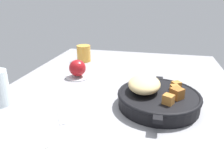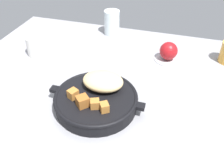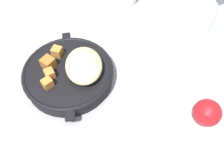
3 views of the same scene
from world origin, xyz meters
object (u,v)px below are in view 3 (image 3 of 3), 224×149
object	(u,v)px
red_apple	(207,113)
water_glass_tall	(223,26)
cast_iron_skillet	(70,73)
butter_knife	(165,52)

from	to	relation	value
red_apple	water_glass_tall	xyz separation A→B (cm)	(-27.08, 15.32, 1.46)
cast_iron_skillet	water_glass_tall	xyz separation A→B (cm)	(-9.62, 47.65, 2.27)
butter_knife	water_glass_tall	xyz separation A→B (cm)	(-3.44, 18.34, 5.30)
red_apple	butter_knife	distance (cm)	24.14
cast_iron_skillet	red_apple	xyz separation A→B (cm)	(17.47, 32.32, 0.81)
cast_iron_skillet	red_apple	distance (cm)	36.75
cast_iron_skillet	water_glass_tall	world-z (taller)	water_glass_tall
red_apple	water_glass_tall	distance (cm)	31.15
cast_iron_skillet	red_apple	bearing A→B (deg)	61.61
butter_knife	water_glass_tall	distance (cm)	19.40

